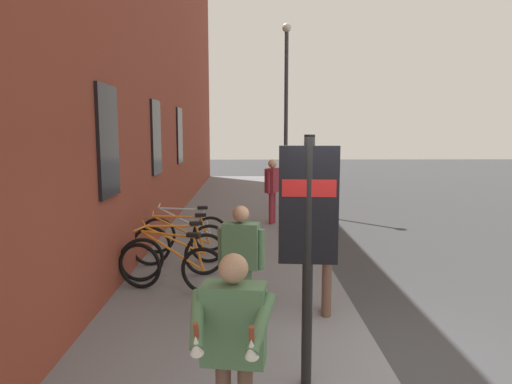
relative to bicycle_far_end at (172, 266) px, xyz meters
The scene contains 13 objects.
ground 5.32m from the bicycle_far_end, 43.50° to the right, with size 60.00×60.00×0.00m, color #38383A.
sidewalk_pavement 5.92m from the bicycle_far_end, ahead, with size 24.00×3.50×0.12m, color slate.
station_facade 8.01m from the bicycle_far_end, ahead, with size 22.00×0.65×9.08m.
bicycle_far_end is the anchor object (origin of this frame).
bicycle_end_of_row 0.65m from the bicycle_far_end, ahead, with size 0.69×1.70×0.97m.
bicycle_mid_rack 1.46m from the bicycle_far_end, ahead, with size 0.50×1.75×0.97m.
bicycle_under_window 2.29m from the bicycle_far_end, ahead, with size 0.48×1.76×0.97m.
transit_info_sign 3.37m from the bicycle_far_end, 146.79° to the right, with size 0.14×0.56×2.40m.
pedestrian_by_facade 1.77m from the bicycle_far_end, 140.38° to the right, with size 0.31×0.58×1.53m.
pedestrian_near_bus 5.52m from the bicycle_far_end, 19.13° to the right, with size 0.59×0.42×1.69m.
pedestrian_crossing_street 2.49m from the bicycle_far_end, 112.32° to the right, with size 0.67×0.34×1.79m.
tourist_with_hotdogs 3.92m from the bicycle_far_end, 164.16° to the right, with size 0.59×0.61×1.58m.
street_lamp 8.59m from the bicycle_far_end, 16.86° to the right, with size 0.28×0.28×5.65m.
Camera 1 is at (-4.71, 1.48, 2.56)m, focal length 32.71 mm.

